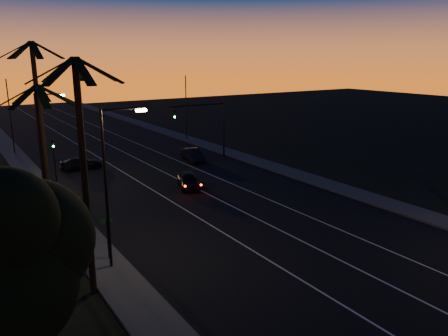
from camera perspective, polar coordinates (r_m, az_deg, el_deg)
road at (r=38.52m, az=-3.78°, el=-3.05°), size 20.00×170.00×0.01m
sidewalk_left at (r=34.75m, az=-20.18°, el=-5.78°), size 2.40×170.00×0.16m
sidewalk_right at (r=44.80m, az=8.80°, el=-0.59°), size 2.40×170.00×0.16m
lane_stripe_left at (r=37.22m, az=-7.82°, el=-3.77°), size 0.12×160.00×0.01m
lane_stripe_mid at (r=38.75m, az=-3.13°, el=-2.92°), size 0.12×160.00×0.01m
lane_stripe_right at (r=40.53m, az=1.16°, el=-2.12°), size 0.12×160.00×0.01m
bushy_tree at (r=16.44m, az=-27.03°, el=-10.74°), size 6.30×5.30×8.30m
palm_near at (r=21.27m, az=-17.97°, el=1.58°), size 4.25×4.16×11.53m
palm_mid at (r=27.06m, az=-22.47°, el=2.04°), size 4.25×4.16×10.03m
palm_far at (r=32.86m, az=-23.01°, el=6.40°), size 4.25×4.16×12.53m
streetlight_left_near at (r=24.07m, az=-14.58°, el=-1.04°), size 2.55×0.26×9.00m
streetlight_left_far at (r=41.27m, az=-22.66°, el=4.26°), size 2.55×0.26×8.50m
street_sign at (r=26.12m, az=-15.00°, el=-8.35°), size 0.70×0.06×2.60m
signal_mast at (r=49.44m, az=-2.33°, el=6.53°), size 7.10×0.41×7.00m
signal_post at (r=43.79m, az=-21.36°, el=2.01°), size 0.28×0.37×4.20m
far_pole_left at (r=57.97m, az=-26.12°, el=5.96°), size 0.14×0.14×9.00m
far_pole_right at (r=61.74m, az=-4.97°, el=7.80°), size 0.14×0.14×9.00m
lead_car at (r=39.39m, az=-4.68°, el=-1.62°), size 2.93×4.77×1.38m
right_car at (r=49.42m, az=-4.10°, el=1.71°), size 2.06×4.44×1.41m
cross_car at (r=48.06m, az=-18.15°, el=0.57°), size 4.47×2.01×1.27m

